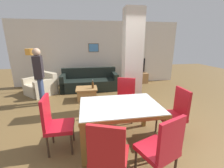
% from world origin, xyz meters
% --- Properties ---
extents(ground_plane, '(18.00, 18.00, 0.00)m').
position_xyz_m(ground_plane, '(0.00, 0.00, 0.00)').
color(ground_plane, brown).
extents(back_wall, '(7.20, 0.09, 2.70)m').
position_xyz_m(back_wall, '(-0.00, 4.28, 1.35)').
color(back_wall, silver).
rests_on(back_wall, ground_plane).
extents(divider_pillar, '(0.50, 0.39, 2.70)m').
position_xyz_m(divider_pillar, '(0.68, 1.53, 1.35)').
color(divider_pillar, silver).
rests_on(divider_pillar, ground_plane).
extents(dining_table, '(1.44, 1.02, 0.78)m').
position_xyz_m(dining_table, '(0.00, 0.00, 0.61)').
color(dining_table, brown).
rests_on(dining_table, ground_plane).
extents(dining_chair_head_right, '(0.46, 0.46, 1.01)m').
position_xyz_m(dining_chair_head_right, '(1.11, 0.00, 0.55)').
color(dining_chair_head_right, red).
rests_on(dining_chair_head_right, ground_plane).
extents(dining_chair_near_right, '(0.60, 0.60, 1.01)m').
position_xyz_m(dining_chair_near_right, '(0.35, -0.91, 0.55)').
color(dining_chair_near_right, red).
rests_on(dining_chair_near_right, ground_plane).
extents(dining_chair_near_left, '(0.60, 0.60, 1.01)m').
position_xyz_m(dining_chair_near_left, '(-0.35, -0.91, 0.55)').
color(dining_chair_near_left, red).
rests_on(dining_chair_near_left, ground_plane).
extents(dining_chair_far_right, '(0.59, 0.59, 1.01)m').
position_xyz_m(dining_chair_far_right, '(0.35, 0.92, 0.55)').
color(dining_chair_far_right, red).
rests_on(dining_chair_far_right, ground_plane).
extents(dining_chair_head_left, '(0.46, 0.46, 1.01)m').
position_xyz_m(dining_chair_head_left, '(-1.15, 0.00, 0.55)').
color(dining_chair_head_left, red).
rests_on(dining_chair_head_left, ground_plane).
extents(sofa, '(2.17, 0.85, 0.84)m').
position_xyz_m(sofa, '(-0.45, 3.42, 0.29)').
color(sofa, black).
rests_on(sofa, ground_plane).
extents(armchair, '(1.23, 1.23, 0.77)m').
position_xyz_m(armchair, '(-2.20, 3.16, 0.27)').
color(armchair, beige).
rests_on(armchair, ground_plane).
extents(coffee_table, '(0.68, 0.58, 0.40)m').
position_xyz_m(coffee_table, '(-0.59, 2.34, 0.21)').
color(coffee_table, '#A57642').
rests_on(coffee_table, ground_plane).
extents(bottle, '(0.07, 0.07, 0.28)m').
position_xyz_m(bottle, '(-0.38, 2.26, 0.51)').
color(bottle, '#4C2D14').
rests_on(bottle, coffee_table).
extents(tv_stand, '(1.00, 0.40, 0.46)m').
position_xyz_m(tv_stand, '(1.71, 4.00, 0.23)').
color(tv_stand, '#A27143').
rests_on(tv_stand, ground_plane).
extents(tv_screen, '(0.86, 0.44, 0.65)m').
position_xyz_m(tv_screen, '(1.71, 4.00, 0.78)').
color(tv_screen, black).
rests_on(tv_screen, tv_stand).
extents(floor_lamp, '(0.37, 0.37, 1.61)m').
position_xyz_m(floor_lamp, '(-2.55, 3.59, 1.36)').
color(floor_lamp, '#B7B7BC').
rests_on(floor_lamp, ground_plane).
extents(standing_person, '(0.26, 0.40, 1.69)m').
position_xyz_m(standing_person, '(-1.94, 2.20, 0.98)').
color(standing_person, '#344265').
rests_on(standing_person, ground_plane).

